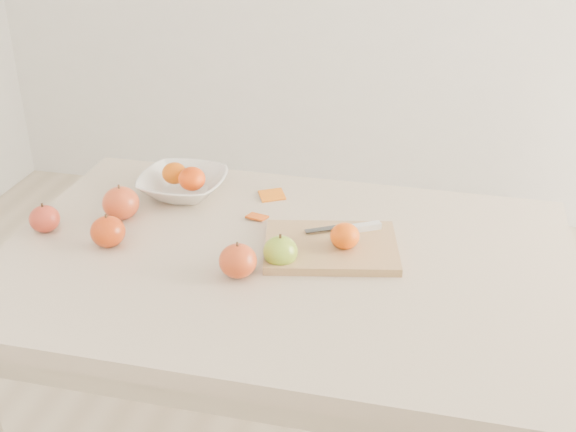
# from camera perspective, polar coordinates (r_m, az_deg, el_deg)

# --- Properties ---
(table) EXTENTS (1.20, 0.80, 0.75)m
(table) POSITION_cam_1_polar(r_m,az_deg,el_deg) (1.57, -0.42, -6.29)
(table) COLOR #C2AB92
(table) RESTS_ON ground
(cutting_board) EXTENTS (0.32, 0.26, 0.02)m
(cutting_board) POSITION_cam_1_polar(r_m,az_deg,el_deg) (1.54, 3.42, -2.46)
(cutting_board) COLOR tan
(cutting_board) RESTS_ON table
(board_tangerine) EXTENTS (0.06, 0.06, 0.05)m
(board_tangerine) POSITION_cam_1_polar(r_m,az_deg,el_deg) (1.50, 4.51, -1.58)
(board_tangerine) COLOR #D35607
(board_tangerine) RESTS_ON cutting_board
(fruit_bowl) EXTENTS (0.21, 0.21, 0.05)m
(fruit_bowl) POSITION_cam_1_polar(r_m,az_deg,el_deg) (1.79, -8.28, 2.46)
(fruit_bowl) COLOR white
(fruit_bowl) RESTS_ON table
(bowl_tangerine_near) EXTENTS (0.06, 0.06, 0.05)m
(bowl_tangerine_near) POSITION_cam_1_polar(r_m,az_deg,el_deg) (1.79, -8.97, 3.37)
(bowl_tangerine_near) COLOR #C94F07
(bowl_tangerine_near) RESTS_ON fruit_bowl
(bowl_tangerine_far) EXTENTS (0.07, 0.07, 0.06)m
(bowl_tangerine_far) POSITION_cam_1_polar(r_m,az_deg,el_deg) (1.75, -7.60, 2.94)
(bowl_tangerine_far) COLOR #DA4207
(bowl_tangerine_far) RESTS_ON fruit_bowl
(orange_peel_a) EXTENTS (0.07, 0.07, 0.01)m
(orange_peel_a) POSITION_cam_1_polar(r_m,az_deg,el_deg) (1.76, -1.27, 1.53)
(orange_peel_a) COLOR #D3620E
(orange_peel_a) RESTS_ON table
(orange_peel_b) EXTENTS (0.05, 0.04, 0.01)m
(orange_peel_b) POSITION_cam_1_polar(r_m,az_deg,el_deg) (1.67, -2.47, -0.13)
(orange_peel_b) COLOR #CF4C0E
(orange_peel_b) RESTS_ON table
(paring_knife) EXTENTS (0.16, 0.08, 0.01)m
(paring_knife) POSITION_cam_1_polar(r_m,az_deg,el_deg) (1.58, 5.55, -0.89)
(paring_knife) COLOR white
(paring_knife) RESTS_ON cutting_board
(apple_green) EXTENTS (0.07, 0.07, 0.06)m
(apple_green) POSITION_cam_1_polar(r_m,az_deg,el_deg) (1.47, -0.60, -2.82)
(apple_green) COLOR #609118
(apple_green) RESTS_ON table
(apple_red_e) EXTENTS (0.08, 0.08, 0.07)m
(apple_red_e) POSITION_cam_1_polar(r_m,az_deg,el_deg) (1.44, -3.98, -3.55)
(apple_red_e) COLOR maroon
(apple_red_e) RESTS_ON table
(apple_red_b) EXTENTS (0.07, 0.07, 0.07)m
(apple_red_b) POSITION_cam_1_polar(r_m,az_deg,el_deg) (1.59, -14.05, -1.20)
(apple_red_b) COLOR #A31504
(apple_red_b) RESTS_ON table
(apple_red_a) EXTENTS (0.08, 0.08, 0.08)m
(apple_red_a) POSITION_cam_1_polar(r_m,az_deg,el_deg) (1.69, -13.07, 1.00)
(apple_red_a) COLOR #A7130A
(apple_red_a) RESTS_ON table
(apple_red_d) EXTENTS (0.07, 0.07, 0.06)m
(apple_red_d) POSITION_cam_1_polar(r_m,az_deg,el_deg) (1.69, -18.68, -0.22)
(apple_red_d) COLOR maroon
(apple_red_d) RESTS_ON table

